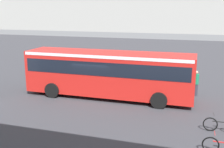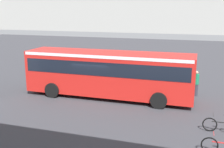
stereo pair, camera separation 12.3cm
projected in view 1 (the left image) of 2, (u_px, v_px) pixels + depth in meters
ground at (96, 97)px, 19.32m from camera, size 80.00×80.00×0.00m
city_bus at (108, 71)px, 18.85m from camera, size 11.54×2.85×3.15m
bicycle_red at (224, 146)px, 11.54m from camera, size 1.77×0.44×0.96m
bicycle_black at (221, 125)px, 13.63m from camera, size 1.77×0.44×0.96m
pedestrian at (196, 83)px, 19.42m from camera, size 0.38×0.38×1.79m
traffic_sign at (58, 60)px, 22.93m from camera, size 0.08×0.60×2.80m
lane_dash_leftmost at (158, 93)px, 20.19m from camera, size 2.00×0.20×0.01m
lane_dash_left at (106, 88)px, 21.34m from camera, size 2.00×0.20×0.01m
lane_dash_centre at (60, 84)px, 22.49m from camera, size 2.00×0.20×0.01m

